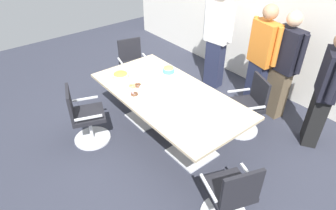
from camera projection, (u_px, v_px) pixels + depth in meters
ground_plane at (168, 134)px, 4.51m from camera, size 10.00×10.00×0.01m
back_wall at (277, 14)px, 4.94m from camera, size 8.00×0.10×2.80m
conference_table at (168, 101)px, 4.15m from camera, size 2.40×1.20×0.75m
office_chair_0 at (85, 118)px, 4.16m from camera, size 0.70×0.70×0.91m
office_chair_1 at (230, 196)px, 3.05m from camera, size 0.69×0.69×0.91m
office_chair_2 at (247, 108)px, 4.38m from camera, size 0.72×0.72×0.91m
office_chair_3 at (133, 67)px, 5.50m from camera, size 0.66×0.66×0.91m
person_standing_0 at (217, 37)px, 5.19m from camera, size 0.62×0.28×1.88m
person_standing_1 at (261, 58)px, 4.60m from camera, size 0.61×0.31×1.78m
person_standing_2 at (283, 65)px, 4.44m from camera, size 0.61×0.29×1.75m
person_standing_3 at (325, 91)px, 3.87m from camera, size 0.42×0.56×1.71m
snack_bowl_chips_yellow at (121, 75)px, 4.42m from camera, size 0.24×0.24×0.10m
snack_bowl_cookies at (169, 69)px, 4.57m from camera, size 0.19×0.19×0.10m
donut_platter at (137, 90)px, 4.11m from camera, size 0.34×0.34×0.04m
plate_stack at (194, 111)px, 3.69m from camera, size 0.23×0.23×0.05m
napkin_pile at (161, 96)px, 3.98m from camera, size 0.19×0.19×0.05m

